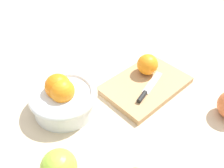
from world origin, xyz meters
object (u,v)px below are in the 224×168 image
(bowl, at_px, (63,97))
(apple_front_left, at_px, (59,167))
(orange_on_board, at_px, (147,64))
(cutting_board, at_px, (146,85))
(knife, at_px, (147,90))

(bowl, xyz_separation_m, apple_front_left, (-0.09, -0.19, -0.00))
(bowl, bearing_deg, orange_on_board, -2.31)
(cutting_board, bearing_deg, bowl, 168.86)
(knife, relative_size, apple_front_left, 1.82)
(orange_on_board, relative_size, apple_front_left, 0.84)
(orange_on_board, xyz_separation_m, apple_front_left, (-0.37, -0.18, -0.01))
(bowl, distance_m, knife, 0.24)
(cutting_board, relative_size, orange_on_board, 3.89)
(knife, bearing_deg, orange_on_board, 52.86)
(cutting_board, bearing_deg, apple_front_left, -157.91)
(bowl, distance_m, cutting_board, 0.26)
(bowl, relative_size, knife, 1.30)
(knife, xyz_separation_m, apple_front_left, (-0.32, -0.11, 0.02))
(cutting_board, height_order, knife, knife)
(apple_front_left, bearing_deg, orange_on_board, 25.37)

